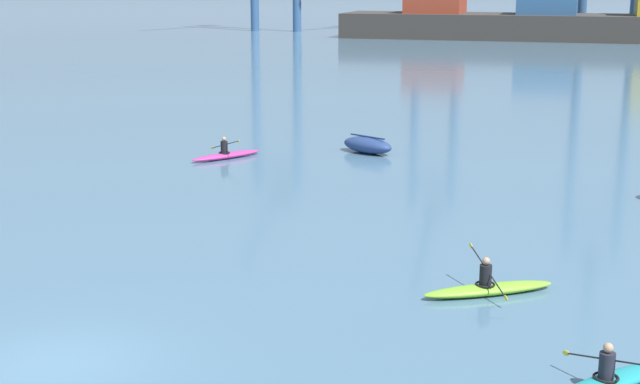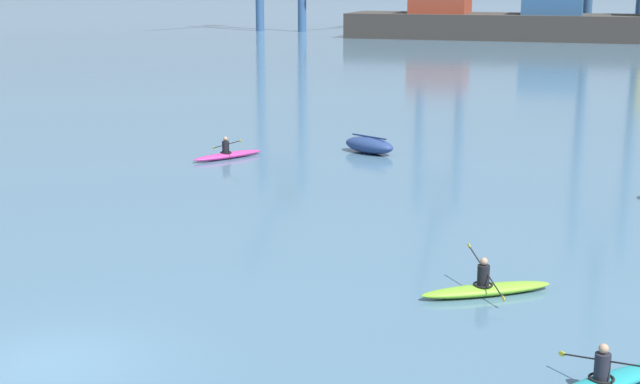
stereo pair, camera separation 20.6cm
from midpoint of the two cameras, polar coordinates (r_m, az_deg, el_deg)
ground_plane at (r=19.15m, az=-16.44°, el=-10.37°), size 800.00×800.00×0.00m
container_barge at (r=115.78m, az=14.75°, el=10.57°), size 50.12×10.19×8.53m
capsized_dinghy at (r=39.69m, az=3.27°, el=2.97°), size 2.81×2.18×0.76m
kayak_magenta at (r=38.67m, az=-5.70°, el=2.37°), size 2.39×3.16×0.98m
kayak_lime at (r=22.47m, az=10.71°, el=-5.98°), size 3.20×2.32×1.04m
kayak_teal at (r=18.08m, az=17.82°, el=-11.33°), size 2.65×2.98×0.95m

